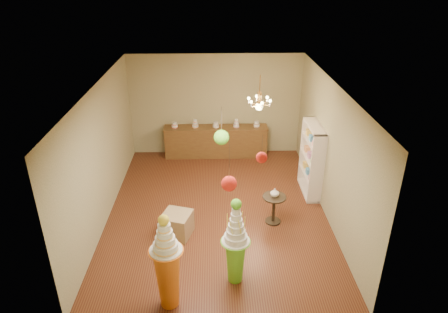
{
  "coord_description": "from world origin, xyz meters",
  "views": [
    {
      "loc": [
        -0.07,
        -7.93,
        5.24
      ],
      "look_at": [
        0.16,
        0.0,
        1.4
      ],
      "focal_mm": 32.0,
      "sensor_mm": 36.0,
      "label": 1
    }
  ],
  "objects_px": {
    "pedestal_orange": "(168,270)",
    "sideboard": "(216,141)",
    "pedestal_green": "(236,250)",
    "round_table": "(274,205)"
  },
  "relations": [
    {
      "from": "pedestal_orange",
      "to": "sideboard",
      "type": "height_order",
      "value": "pedestal_orange"
    },
    {
      "from": "pedestal_green",
      "to": "sideboard",
      "type": "relative_size",
      "value": 0.57
    },
    {
      "from": "sideboard",
      "to": "round_table",
      "type": "height_order",
      "value": "sideboard"
    },
    {
      "from": "pedestal_green",
      "to": "pedestal_orange",
      "type": "height_order",
      "value": "pedestal_orange"
    },
    {
      "from": "pedestal_orange",
      "to": "round_table",
      "type": "relative_size",
      "value": 2.69
    },
    {
      "from": "pedestal_orange",
      "to": "round_table",
      "type": "height_order",
      "value": "pedestal_orange"
    },
    {
      "from": "pedestal_green",
      "to": "round_table",
      "type": "distance_m",
      "value": 2.04
    },
    {
      "from": "pedestal_green",
      "to": "pedestal_orange",
      "type": "bearing_deg",
      "value": -154.7
    },
    {
      "from": "pedestal_green",
      "to": "pedestal_orange",
      "type": "xyz_separation_m",
      "value": [
        -1.14,
        -0.54,
        0.05
      ]
    },
    {
      "from": "round_table",
      "to": "pedestal_green",
      "type": "bearing_deg",
      "value": -117.9
    }
  ]
}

